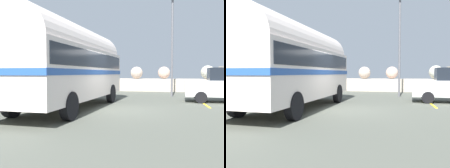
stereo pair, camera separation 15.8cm
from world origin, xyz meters
TOP-DOWN VIEW (x-y plane):
  - ground at (0.00, 0.00)m, footprint 32.00×26.00m
  - breakwater at (-0.26, 11.77)m, footprint 31.36×2.35m
  - vintage_coach at (-1.88, 0.01)m, footprint 2.95×8.72m
  - lamp_post at (2.66, 6.63)m, footprint 0.44×0.81m

SIDE VIEW (x-z plane):
  - ground at x=0.00m, z-range 0.00..0.02m
  - breakwater at x=-0.26m, z-range -0.47..2.03m
  - vintage_coach at x=-1.88m, z-range 0.20..3.90m
  - lamp_post at x=2.66m, z-range 0.42..7.60m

